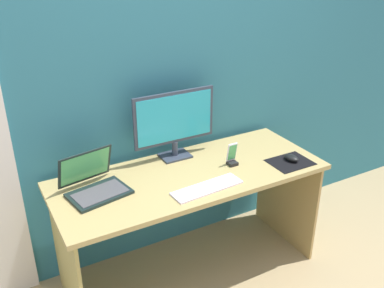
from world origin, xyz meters
The scene contains 9 objects.
ground_plane centered at (0.00, 0.00, 0.00)m, with size 8.00×8.00×0.00m, color tan.
wall_back centered at (0.00, 0.38, 1.25)m, with size 6.00×0.04×2.50m, color teal.
desk centered at (0.00, 0.00, 0.58)m, with size 1.58×0.63×0.71m.
monitor centered at (0.02, 0.23, 0.95)m, with size 0.52×0.14×0.42m.
laptop centered at (-0.54, 0.07, 0.76)m, with size 0.35×0.33×0.21m.
keyboard_external centered at (0.00, -0.19, 0.72)m, with size 0.41×0.12×0.01m, color white.
mousepad centered at (0.59, -0.17, 0.71)m, with size 0.25×0.20×0.00m, color black.
mouse centered at (0.61, -0.16, 0.73)m, with size 0.06×0.10×0.04m, color black.
phone_in_dock centered at (0.27, -0.02, 0.76)m, with size 0.06×0.05×0.14m.
Camera 1 is at (-1.04, -1.92, 1.94)m, focal length 40.67 mm.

